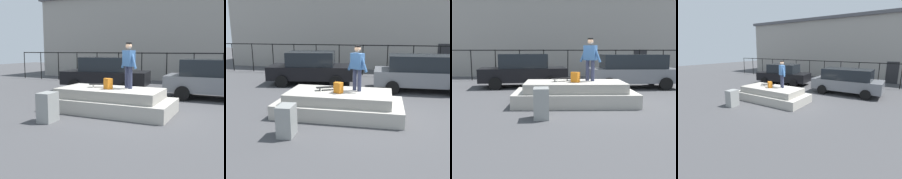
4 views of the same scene
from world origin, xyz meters
TOP-DOWN VIEW (x-y plane):
  - ground_plane at (0.00, 0.00)m, footprint 60.00×60.00m
  - concrete_ledge at (-0.85, -0.22)m, footprint 4.43×2.13m
  - skateboarder at (-0.26, 0.05)m, footprint 0.79×0.58m
  - skateboard at (-1.31, -0.06)m, footprint 0.82×0.56m
  - backpack at (-0.84, -0.39)m, footprint 0.34×0.31m
  - car_black_sedan_near at (-3.35, 4.54)m, footprint 4.84×2.70m
  - car_grey_hatchback_mid at (2.48, 4.03)m, footprint 4.65×2.30m
  - utility_box at (-1.96, -2.30)m, footprint 0.47×0.62m
  - fence_row at (-0.00, 7.76)m, footprint 24.06×0.06m
  - warehouse_building at (0.00, 14.60)m, footprint 24.56×9.20m

SIDE VIEW (x-z plane):
  - ground_plane at x=0.00m, z-range 0.00..0.00m
  - concrete_ledge at x=-0.85m, z-range -0.04..0.79m
  - utility_box at x=-1.96m, z-range 0.00..0.91m
  - car_black_sedan_near at x=-3.35m, z-range 0.01..1.80m
  - skateboard at x=-1.31m, z-range 0.87..0.99m
  - car_grey_hatchback_mid at x=2.48m, z-range 0.05..1.81m
  - backpack at x=-0.84m, z-range 0.83..1.21m
  - fence_row at x=0.00m, z-range 0.32..2.34m
  - skateboarder at x=-0.26m, z-range 0.96..2.56m
  - warehouse_building at x=0.00m, z-range 0.01..6.49m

